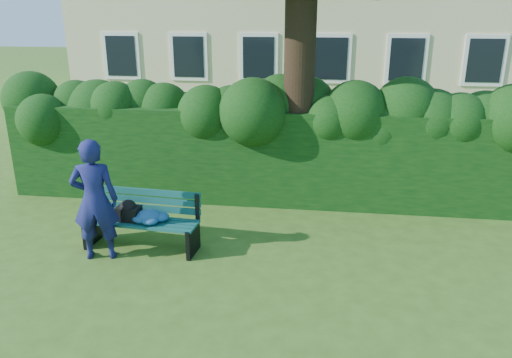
# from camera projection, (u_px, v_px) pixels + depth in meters

# --- Properties ---
(ground) EXTENTS (80.00, 80.00, 0.00)m
(ground) POSITION_uv_depth(u_px,v_px,m) (251.00, 249.00, 7.81)
(ground) COLOR #3B591C
(ground) RESTS_ON ground
(hedge) EXTENTS (10.00, 1.00, 1.80)m
(hedge) POSITION_uv_depth(u_px,v_px,m) (267.00, 155.00, 9.58)
(hedge) COLOR black
(hedge) RESTS_ON ground
(park_bench) EXTENTS (1.82, 0.69, 0.89)m
(park_bench) POSITION_uv_depth(u_px,v_px,m) (142.00, 218.00, 7.70)
(park_bench) COLOR #0D3F41
(park_bench) RESTS_ON ground
(man_reading) EXTENTS (0.76, 0.59, 1.84)m
(man_reading) POSITION_uv_depth(u_px,v_px,m) (95.00, 200.00, 7.26)
(man_reading) COLOR navy
(man_reading) RESTS_ON ground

